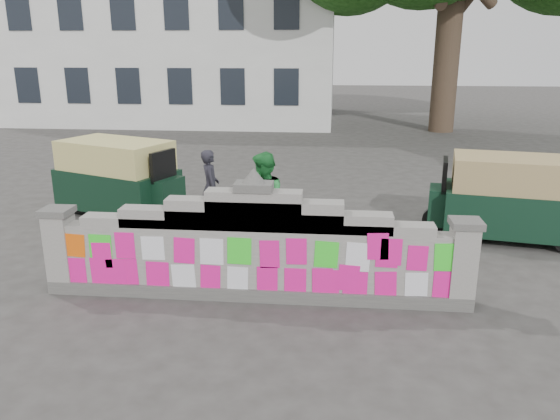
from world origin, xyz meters
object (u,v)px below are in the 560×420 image
at_px(cyclist_rider, 211,199).
at_px(rickshaw_left, 120,177).
at_px(cyclist_bike, 211,213).
at_px(pedestrian, 263,203).
at_px(rickshaw_right, 509,197).

height_order(cyclist_rider, rickshaw_left, rickshaw_left).
bearing_deg(cyclist_bike, rickshaw_left, 44.23).
distance_m(pedestrian, rickshaw_left, 4.09).
bearing_deg(rickshaw_left, rickshaw_right, 16.23).
bearing_deg(rickshaw_left, pedestrian, -8.21).
relative_size(pedestrian, rickshaw_left, 0.60).
bearing_deg(cyclist_bike, pedestrian, -145.71).
bearing_deg(cyclist_bike, cyclist_rider, -0.00).
bearing_deg(pedestrian, rickshaw_left, -130.35).
distance_m(pedestrian, rickshaw_right, 4.86).
height_order(cyclist_bike, rickshaw_right, rickshaw_right).
height_order(cyclist_bike, pedestrian, pedestrian).
bearing_deg(cyclist_rider, rickshaw_right, -105.69).
xyz_separation_m(cyclist_rider, pedestrian, (1.17, -0.88, 0.19)).
relative_size(pedestrian, rickshaw_right, 0.61).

